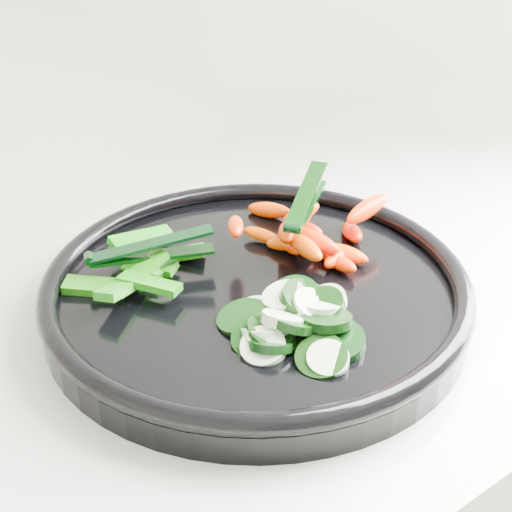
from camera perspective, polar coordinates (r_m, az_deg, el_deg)
counter at (r=1.27m, az=18.40°, el=-12.08°), size 2.02×0.62×0.93m
veggie_tray at (r=0.63m, az=0.00°, el=-2.72°), size 0.47×0.47×0.04m
cucumber_pile at (r=0.56m, az=2.90°, el=-5.49°), size 0.11×0.13×0.04m
carrot_pile at (r=0.67m, az=4.28°, el=1.93°), size 0.17×0.17×0.06m
pepper_pile at (r=0.64m, az=-9.24°, el=-1.01°), size 0.14×0.11×0.03m
tong_carrot at (r=0.66m, az=3.98°, el=4.41°), size 0.10×0.08×0.02m
tong_pepper at (r=0.64m, az=-8.66°, el=0.45°), size 0.11×0.06×0.02m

